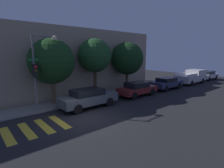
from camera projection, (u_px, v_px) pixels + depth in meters
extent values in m
plane|color=black|center=(87.00, 120.00, 11.25)|extent=(60.00, 60.00, 0.00)
cube|color=gray|center=(59.00, 104.00, 14.47)|extent=(26.00, 2.22, 0.14)
cube|color=gray|center=(38.00, 62.00, 17.28)|extent=(26.00, 6.00, 6.65)
cube|color=gold|center=(7.00, 136.00, 9.06)|extent=(0.45, 2.60, 0.00)
cube|color=gold|center=(27.00, 130.00, 9.67)|extent=(0.45, 2.60, 0.00)
cube|color=gold|center=(44.00, 126.00, 10.27)|extent=(0.45, 2.60, 0.00)
cube|color=gold|center=(59.00, 122.00, 10.88)|extent=(0.45, 2.60, 0.00)
cylinder|color=slate|center=(35.00, 74.00, 12.08)|extent=(0.12, 0.12, 5.55)
cube|color=black|center=(35.00, 71.00, 11.87)|extent=(0.30, 0.30, 0.90)
cylinder|color=red|center=(36.00, 67.00, 11.70)|extent=(0.18, 0.02, 0.18)
cylinder|color=#593D0A|center=(36.00, 71.00, 11.75)|extent=(0.18, 0.02, 0.18)
cylinder|color=#0C3819|center=(36.00, 75.00, 11.80)|extent=(0.18, 0.02, 0.18)
cube|color=#19662D|center=(33.00, 60.00, 11.90)|extent=(0.70, 0.02, 0.18)
cylinder|color=slate|center=(43.00, 36.00, 12.12)|extent=(1.56, 0.08, 0.08)
sphere|color=#F9E5B2|center=(54.00, 38.00, 12.63)|extent=(0.36, 0.36, 0.36)
cube|color=#4C5156|center=(89.00, 99.00, 13.67)|extent=(4.61, 1.76, 0.66)
cube|color=black|center=(87.00, 92.00, 13.49)|extent=(2.40, 1.55, 0.47)
cylinder|color=black|center=(98.00, 98.00, 15.23)|extent=(0.72, 0.22, 0.72)
cylinder|color=black|center=(109.00, 102.00, 14.05)|extent=(0.72, 0.22, 0.72)
cylinder|color=black|center=(67.00, 104.00, 13.41)|extent=(0.72, 0.22, 0.72)
cylinder|color=black|center=(78.00, 109.00, 12.22)|extent=(0.72, 0.22, 0.72)
cube|color=maroon|center=(138.00, 90.00, 17.33)|extent=(4.30, 1.70, 0.56)
cube|color=black|center=(137.00, 85.00, 17.17)|extent=(2.24, 1.50, 0.49)
cylinder|color=black|center=(140.00, 89.00, 18.80)|extent=(0.72, 0.22, 0.72)
cylinder|color=black|center=(152.00, 92.00, 17.66)|extent=(0.72, 0.22, 0.72)
cylinder|color=black|center=(122.00, 93.00, 17.10)|extent=(0.72, 0.22, 0.72)
cylinder|color=black|center=(134.00, 96.00, 15.96)|extent=(0.72, 0.22, 0.72)
cube|color=#2D3351|center=(167.00, 84.00, 20.65)|extent=(4.38, 1.73, 0.62)
cube|color=black|center=(167.00, 79.00, 20.48)|extent=(2.28, 1.52, 0.43)
cylinder|color=black|center=(167.00, 84.00, 22.15)|extent=(0.72, 0.22, 0.72)
cylinder|color=black|center=(179.00, 86.00, 20.98)|extent=(0.72, 0.22, 0.72)
cylinder|color=black|center=(154.00, 87.00, 20.41)|extent=(0.72, 0.22, 0.72)
cylinder|color=black|center=(166.00, 89.00, 19.25)|extent=(0.72, 0.22, 0.72)
cube|color=#BCBCC1|center=(190.00, 78.00, 24.37)|extent=(5.36, 2.09, 0.89)
cube|color=#BCBCC1|center=(196.00, 72.00, 25.18)|extent=(2.41, 1.92, 0.62)
cube|color=#BCBCC1|center=(180.00, 74.00, 24.10)|extent=(2.68, 0.08, 0.28)
cube|color=#BCBCC1|center=(193.00, 75.00, 22.72)|extent=(2.68, 0.08, 0.28)
cylinder|color=black|center=(189.00, 79.00, 26.22)|extent=(0.72, 0.22, 0.72)
cylinder|color=black|center=(202.00, 81.00, 24.79)|extent=(0.72, 0.22, 0.72)
cylinder|color=black|center=(178.00, 81.00, 24.10)|extent=(0.72, 0.22, 0.72)
cylinder|color=black|center=(191.00, 83.00, 22.67)|extent=(0.72, 0.22, 0.72)
cube|color=silver|center=(207.00, 76.00, 28.03)|extent=(4.54, 1.83, 0.60)
cube|color=black|center=(207.00, 72.00, 27.86)|extent=(2.36, 1.61, 0.45)
cylinder|color=black|center=(205.00, 76.00, 29.60)|extent=(0.72, 0.22, 0.72)
cylinder|color=black|center=(216.00, 77.00, 28.36)|extent=(0.72, 0.22, 0.72)
cylinder|color=black|center=(198.00, 78.00, 27.80)|extent=(0.72, 0.22, 0.72)
cylinder|color=black|center=(209.00, 79.00, 26.56)|extent=(0.72, 0.22, 0.72)
cylinder|color=brown|center=(54.00, 92.00, 14.29)|extent=(0.31, 0.31, 2.22)
sphere|color=#193D19|center=(52.00, 61.00, 13.86)|extent=(3.62, 3.62, 3.62)
cylinder|color=#4C3823|center=(95.00, 83.00, 16.89)|extent=(0.31, 0.31, 2.81)
sphere|color=#1E4721|center=(95.00, 56.00, 16.44)|extent=(3.18, 3.18, 3.18)
cylinder|color=#4C3823|center=(127.00, 81.00, 19.70)|extent=(0.30, 0.30, 2.29)
sphere|color=#143316|center=(127.00, 58.00, 19.27)|extent=(3.59, 3.59, 3.59)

